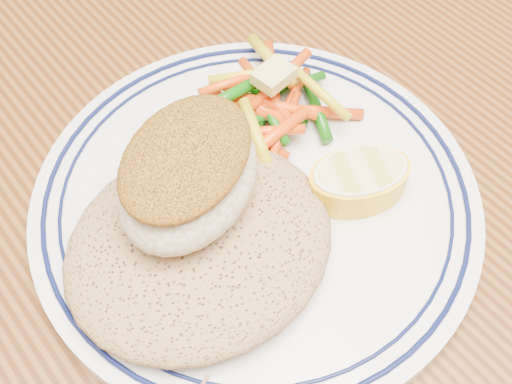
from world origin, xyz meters
The scene contains 7 objects.
dining_table centered at (0.00, 0.00, 0.65)m, with size 1.50×0.90×0.75m.
plate centered at (0.04, 0.03, 0.76)m, with size 0.27×0.27×0.02m.
rice_pilaf centered at (0.00, 0.02, 0.78)m, with size 0.15×0.14×0.03m, color olive.
fish_fillet centered at (0.01, 0.04, 0.81)m, with size 0.11×0.10×0.05m.
vegetable_pile centered at (0.09, 0.08, 0.78)m, with size 0.10×0.10×0.03m.
butter_pat centered at (0.10, 0.08, 0.80)m, with size 0.02×0.02×0.01m, color #D4CA67.
lemon_wedge centered at (0.09, -0.01, 0.78)m, with size 0.07×0.07×0.02m.
Camera 1 is at (-0.09, -0.14, 1.08)m, focal length 45.00 mm.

